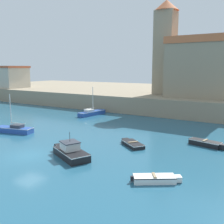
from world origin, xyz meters
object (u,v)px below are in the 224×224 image
at_px(dinghy_black_1, 206,143).
at_px(dinghy_black_3, 132,144).
at_px(harbor_shed_mid_row, 9,77).
at_px(dinghy_white_0, 155,179).
at_px(sailboat_blue_6, 92,113).
at_px(church, 201,65).
at_px(sailboat_blue_4, 14,129).
at_px(motorboat_black_2, 70,152).

height_order(dinghy_black_1, dinghy_black_3, dinghy_black_1).
bearing_deg(dinghy_black_3, harbor_shed_mid_row, 156.11).
bearing_deg(dinghy_white_0, sailboat_blue_6, 135.35).
distance_m(sailboat_blue_6, church, 22.34).
height_order(sailboat_blue_4, church, church).
bearing_deg(motorboat_black_2, dinghy_white_0, -5.98).
bearing_deg(dinghy_black_3, dinghy_black_1, 31.09).
height_order(motorboat_black_2, church, church).
height_order(motorboat_black_2, dinghy_black_3, motorboat_black_2).
height_order(dinghy_black_1, motorboat_black_2, motorboat_black_2).
bearing_deg(sailboat_blue_4, motorboat_black_2, -15.63).
relative_size(dinghy_white_0, motorboat_black_2, 0.64).
distance_m(dinghy_black_3, sailboat_blue_6, 18.97).
bearing_deg(motorboat_black_2, dinghy_black_3, 62.19).
bearing_deg(dinghy_black_1, dinghy_white_0, -95.86).
height_order(sailboat_blue_4, harbor_shed_mid_row, harbor_shed_mid_row).
xyz_separation_m(motorboat_black_2, church, (3.46, 33.43, 8.19)).
distance_m(sailboat_blue_4, sailboat_blue_6, 15.21).
relative_size(dinghy_black_3, harbor_shed_mid_row, 0.38).
xyz_separation_m(sailboat_blue_4, church, (15.72, 30.00, 8.28)).
distance_m(dinghy_white_0, dinghy_black_1, 11.06).
distance_m(dinghy_white_0, sailboat_blue_6, 27.76).
distance_m(dinghy_white_0, motorboat_black_2, 8.74).
bearing_deg(dinghy_white_0, dinghy_black_1, 84.14).
xyz_separation_m(dinghy_white_0, sailboat_blue_4, (-20.95, 4.34, 0.17)).
distance_m(dinghy_black_1, dinghy_black_3, 7.70).
bearing_deg(dinghy_black_1, sailboat_blue_6, 157.85).
height_order(dinghy_black_3, sailboat_blue_6, sailboat_blue_6).
bearing_deg(sailboat_blue_4, dinghy_white_0, -11.70).
height_order(church, harbor_shed_mid_row, church).
distance_m(dinghy_black_3, sailboat_blue_4, 15.72).
bearing_deg(dinghy_black_1, dinghy_black_3, -148.91).
bearing_deg(dinghy_black_1, sailboat_blue_4, -163.20).
height_order(sailboat_blue_4, sailboat_blue_6, sailboat_blue_4).
bearing_deg(sailboat_blue_6, dinghy_black_3, -41.13).
bearing_deg(sailboat_blue_6, dinghy_black_1, -22.15).
bearing_deg(motorboat_black_2, sailboat_blue_4, 164.37).
bearing_deg(harbor_shed_mid_row, dinghy_black_1, -17.44).
distance_m(dinghy_black_3, harbor_shed_mid_row, 51.57).
distance_m(dinghy_white_0, dinghy_black_3, 8.90).
height_order(dinghy_white_0, sailboat_blue_4, sailboat_blue_4).
distance_m(dinghy_black_3, church, 28.60).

